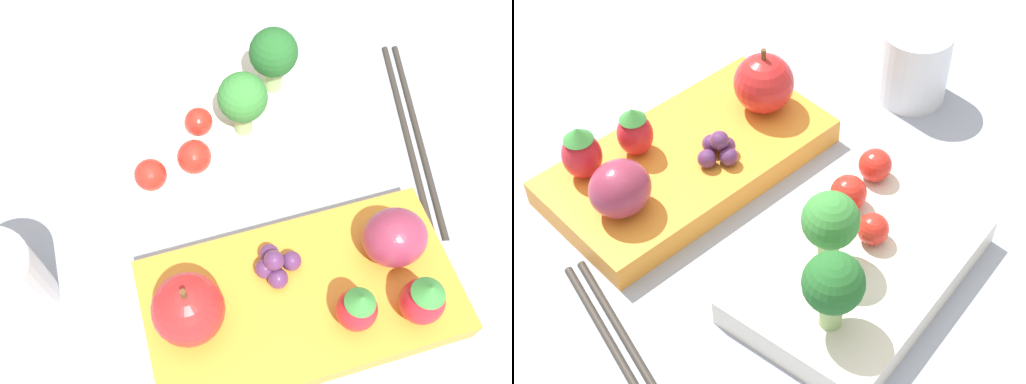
% 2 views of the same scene
% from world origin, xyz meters
% --- Properties ---
extents(ground_plane, '(4.00, 4.00, 0.00)m').
position_xyz_m(ground_plane, '(0.00, 0.00, 0.00)').
color(ground_plane, '#939EB2').
extents(bento_box_savoury, '(0.20, 0.15, 0.02)m').
position_xyz_m(bento_box_savoury, '(-0.00, 0.09, 0.01)').
color(bento_box_savoury, silver).
rests_on(bento_box_savoury, ground_plane).
extents(bento_box_fruit, '(0.23, 0.12, 0.02)m').
position_xyz_m(bento_box_fruit, '(0.01, -0.08, 0.01)').
color(bento_box_fruit, orange).
rests_on(bento_box_fruit, ground_plane).
extents(broccoli_floret_0, '(0.04, 0.04, 0.06)m').
position_xyz_m(broccoli_floret_0, '(0.02, 0.07, 0.06)').
color(broccoli_floret_0, '#93B770').
rests_on(broccoli_floret_0, bento_box_savoury).
extents(broccoli_floret_1, '(0.04, 0.04, 0.06)m').
position_xyz_m(broccoli_floret_1, '(0.05, 0.11, 0.06)').
color(broccoli_floret_1, '#93B770').
rests_on(broccoli_floret_1, bento_box_savoury).
extents(cherry_tomato_0, '(0.03, 0.03, 0.03)m').
position_xyz_m(cherry_tomato_0, '(-0.03, 0.04, 0.04)').
color(cherry_tomato_0, red).
rests_on(cherry_tomato_0, bento_box_savoury).
extents(cherry_tomato_1, '(0.03, 0.03, 0.03)m').
position_xyz_m(cherry_tomato_1, '(-0.07, 0.04, 0.04)').
color(cherry_tomato_1, red).
rests_on(cherry_tomato_1, bento_box_savoury).
extents(cherry_tomato_2, '(0.02, 0.02, 0.02)m').
position_xyz_m(cherry_tomato_2, '(-0.02, 0.08, 0.03)').
color(cherry_tomato_2, red).
rests_on(cherry_tomato_2, bento_box_savoury).
extents(apple, '(0.05, 0.05, 0.06)m').
position_xyz_m(apple, '(-0.07, -0.08, 0.05)').
color(apple, red).
rests_on(apple, bento_box_fruit).
extents(strawberry_0, '(0.03, 0.03, 0.05)m').
position_xyz_m(strawberry_0, '(0.09, -0.12, 0.05)').
color(strawberry_0, red).
rests_on(strawberry_0, bento_box_fruit).
extents(strawberry_1, '(0.03, 0.03, 0.04)m').
position_xyz_m(strawberry_1, '(0.04, -0.11, 0.04)').
color(strawberry_1, red).
rests_on(strawberry_1, bento_box_fruit).
extents(plum, '(0.05, 0.04, 0.04)m').
position_xyz_m(plum, '(0.09, -0.07, 0.04)').
color(plum, '#892D47').
rests_on(plum, bento_box_fruit).
extents(grape_cluster, '(0.04, 0.04, 0.03)m').
position_xyz_m(grape_cluster, '(0.00, -0.06, 0.03)').
color(grape_cluster, '#562D5B').
rests_on(grape_cluster, bento_box_fruit).
extents(drinking_cup, '(0.06, 0.06, 0.07)m').
position_xyz_m(drinking_cup, '(-0.19, -0.02, 0.03)').
color(drinking_cup, silver).
rests_on(drinking_cup, ground_plane).
extents(chopsticks_pair, '(0.06, 0.21, 0.01)m').
position_xyz_m(chopsticks_pair, '(0.16, 0.03, 0.00)').
color(chopsticks_pair, '#332D28').
rests_on(chopsticks_pair, ground_plane).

